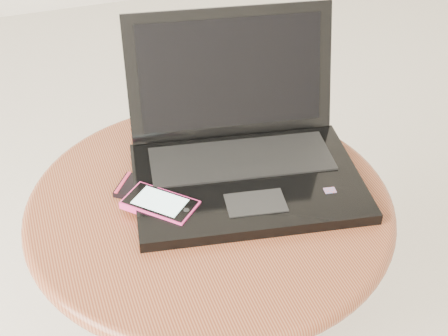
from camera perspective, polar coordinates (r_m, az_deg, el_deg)
name	(u,v)px	position (r m, az deg, el deg)	size (l,w,h in m)	color
table	(211,244)	(1.07, -1.22, -6.80)	(0.58, 0.58, 0.46)	#562F1C
laptop	(242,149)	(1.04, 1.62, 1.71)	(0.40, 0.37, 0.23)	black
phone_black	(152,190)	(1.02, -6.50, -1.99)	(0.12, 0.11, 0.01)	black
phone_pink	(160,205)	(0.97, -5.74, -3.28)	(0.12, 0.12, 0.01)	#E02E7A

